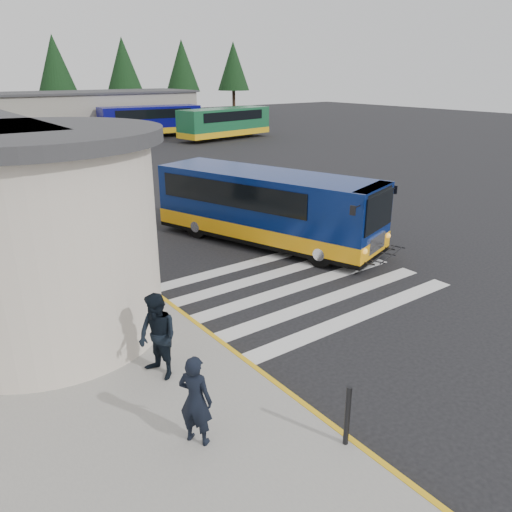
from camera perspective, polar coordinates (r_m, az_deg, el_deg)
ground at (r=15.81m, az=3.67°, el=-2.33°), size 140.00×140.00×0.00m
curb_strip at (r=17.12m, az=-15.68°, el=-0.97°), size 0.12×34.00×0.16m
crosswalk at (r=14.95m, az=4.18°, el=-3.69°), size 8.00×5.35×0.01m
depot_building at (r=55.44m, az=-21.04°, el=14.94°), size 26.40×8.40×4.20m
tree_line at (r=63.09m, az=-23.55°, el=19.40°), size 58.40×4.40×10.00m
transit_bus at (r=18.55m, az=1.30°, el=5.29°), size 5.45×9.63×2.65m
pedestrian_a at (r=8.64m, az=-6.93°, el=-16.03°), size 0.66×0.72×1.65m
pedestrian_b at (r=10.36m, az=-11.18°, el=-9.04°), size 0.86×1.01×1.83m
bollard at (r=8.82m, az=10.40°, el=-17.52°), size 0.09×0.09×1.13m
far_bus_a at (r=51.87m, az=-11.98°, el=15.00°), size 9.98×3.82×2.51m
far_bus_b at (r=48.98m, az=-3.60°, el=15.05°), size 9.82×4.12×2.46m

